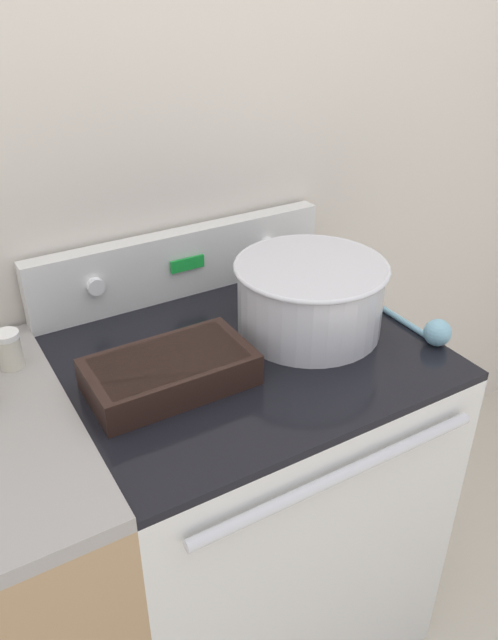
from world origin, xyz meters
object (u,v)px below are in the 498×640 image
casserole_dish (170,370)px  spice_jar_white_cap (9,350)px  mixing_bowl (310,294)px  ladle (429,329)px

casserole_dish → spice_jar_white_cap: size_ratio=4.01×
mixing_bowl → casserole_dish: 0.37m
mixing_bowl → ladle: size_ratio=1.15×
casserole_dish → spice_jar_white_cap: 0.34m
mixing_bowl → spice_jar_white_cap: 0.66m
mixing_bowl → ladle: (0.21, -0.18, -0.07)m
ladle → spice_jar_white_cap: (-0.84, 0.35, 0.03)m
casserole_dish → ladle: 0.59m
mixing_bowl → casserole_dish: (-0.37, -0.04, -0.05)m
spice_jar_white_cap → mixing_bowl: bearing=-15.5°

